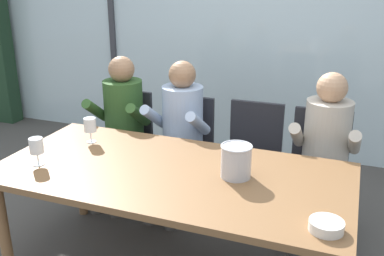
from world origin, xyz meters
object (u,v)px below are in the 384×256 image
object	(u,v)px
dining_table	(171,181)
tasting_bowl	(326,226)
chair_left_of_center	(185,143)
chair_near_curtain	(125,135)
ice_bucket_primary	(236,161)
chair_right_of_center	(318,161)
person_beige_jumper	(325,147)
chair_center	(253,151)
person_olive_shirt	(120,120)
person_pale_blue_shirt	(178,128)
wine_glass_by_left_taster	(36,147)
wine_glass_near_bucket	(90,126)

from	to	relation	value
dining_table	tasting_bowl	distance (m)	0.98
dining_table	chair_left_of_center	size ratio (longest dim) A/B	2.40
chair_near_curtain	ice_bucket_primary	xyz separation A→B (m)	(1.20, -0.84, 0.31)
chair_right_of_center	person_beige_jumper	distance (m)	0.24
person_beige_jumper	dining_table	bearing A→B (deg)	-135.03
chair_near_curtain	tasting_bowl	xyz separation A→B (m)	(1.74, -1.23, 0.23)
chair_center	ice_bucket_primary	bearing A→B (deg)	-84.39
ice_bucket_primary	person_olive_shirt	bearing A→B (deg)	148.35
person_olive_shirt	person_pale_blue_shirt	size ratio (longest dim) A/B	1.00
person_beige_jumper	tasting_bowl	size ratio (longest dim) A/B	7.46
chair_right_of_center	wine_glass_by_left_taster	xyz separation A→B (m)	(-1.57, -1.16, 0.33)
person_beige_jumper	ice_bucket_primary	distance (m)	0.86
chair_near_curtain	wine_glass_near_bucket	xyz separation A→B (m)	(0.12, -0.67, 0.33)
dining_table	chair_right_of_center	bearing A→B (deg)	50.44
chair_right_of_center	tasting_bowl	world-z (taller)	chair_right_of_center
dining_table	person_beige_jumper	world-z (taller)	person_beige_jumper
chair_near_curtain	person_beige_jumper	xyz separation A→B (m)	(1.64, -0.11, 0.17)
chair_right_of_center	wine_glass_near_bucket	distance (m)	1.67
chair_right_of_center	person_pale_blue_shirt	size ratio (longest dim) A/B	0.73
chair_near_curtain	tasting_bowl	world-z (taller)	chair_near_curtain
chair_center	ice_bucket_primary	xyz separation A→B (m)	(0.10, -0.89, 0.31)
chair_center	person_pale_blue_shirt	size ratio (longest dim) A/B	0.73
person_pale_blue_shirt	tasting_bowl	xyz separation A→B (m)	(1.20, -1.12, 0.06)
chair_left_of_center	ice_bucket_primary	world-z (taller)	ice_bucket_primary
chair_near_curtain	ice_bucket_primary	size ratio (longest dim) A/B	4.53
tasting_bowl	chair_right_of_center	bearing A→B (deg)	96.37
chair_left_of_center	person_olive_shirt	xyz separation A→B (m)	(-0.52, -0.13, 0.17)
chair_center	wine_glass_by_left_taster	bearing A→B (deg)	-133.59
dining_table	chair_near_curtain	bearing A→B (deg)	132.55
dining_table	person_olive_shirt	bearing A→B (deg)	135.42
chair_right_of_center	tasting_bowl	bearing A→B (deg)	-84.32
chair_near_curtain	wine_glass_by_left_taster	xyz separation A→B (m)	(0.03, -1.11, 0.33)
chair_right_of_center	wine_glass_near_bucket	size ratio (longest dim) A/B	5.07
chair_near_curtain	person_beige_jumper	bearing A→B (deg)	-4.16
person_olive_shirt	chair_left_of_center	bearing A→B (deg)	11.94
chair_left_of_center	chair_right_of_center	distance (m)	1.06
chair_near_curtain	chair_left_of_center	size ratio (longest dim) A/B	1.00
chair_left_of_center	chair_center	bearing A→B (deg)	3.60
chair_right_of_center	person_beige_jumper	bearing A→B (deg)	-75.69
chair_left_of_center	chair_center	world-z (taller)	same
ice_bucket_primary	tasting_bowl	xyz separation A→B (m)	(0.54, -0.39, -0.08)
chair_center	person_olive_shirt	bearing A→B (deg)	-172.21
person_olive_shirt	chair_right_of_center	bearing A→B (deg)	3.03
wine_glass_near_bucket	person_olive_shirt	bearing A→B (deg)	99.70
tasting_bowl	wine_glass_by_left_taster	xyz separation A→B (m)	(-1.71, 0.12, 0.09)
chair_near_curtain	person_pale_blue_shirt	xyz separation A→B (m)	(0.54, -0.11, 0.17)
chair_right_of_center	tasting_bowl	distance (m)	1.30
dining_table	chair_near_curtain	size ratio (longest dim) A/B	2.40
dining_table	person_pale_blue_shirt	size ratio (longest dim) A/B	1.76
person_pale_blue_shirt	chair_near_curtain	bearing A→B (deg)	172.62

